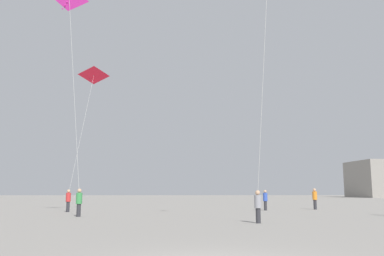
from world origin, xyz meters
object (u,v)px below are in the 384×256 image
object	(u,v)px
person_in_blue	(265,199)
kite_crimson_delta	(94,76)
person_in_orange	(315,198)
person_in_green	(79,201)
person_in_red	(68,200)
kite_magenta_delta	(69,1)
person_in_grey	(258,205)

from	to	relation	value
person_in_blue	kite_crimson_delta	distance (m)	16.78
person_in_orange	kite_crimson_delta	world-z (taller)	kite_crimson_delta
kite_crimson_delta	person_in_blue	bearing A→B (deg)	7.33
person_in_green	kite_crimson_delta	xyz separation A→B (m)	(-0.69, 5.87, 9.52)
person_in_red	person_in_green	xyz separation A→B (m)	(2.17, -5.71, 0.02)
kite_magenta_delta	person_in_green	bearing A→B (deg)	43.09
person_in_grey	person_in_red	xyz separation A→B (m)	(-12.04, 11.07, 0.04)
person_in_orange	person_in_green	size ratio (longest dim) A/B	1.05
person_in_orange	person_in_grey	bearing A→B (deg)	43.50
person_in_blue	person_in_orange	world-z (taller)	person_in_orange
person_in_orange	person_in_green	bearing A→B (deg)	9.00
person_in_red	person_in_green	bearing A→B (deg)	-96.60
person_in_grey	kite_magenta_delta	size ratio (longest dim) A/B	0.12
person_in_green	person_in_orange	bearing A→B (deg)	-127.84
kite_crimson_delta	person_in_orange	bearing A→B (deg)	10.36
person_in_grey	kite_crimson_delta	world-z (taller)	kite_crimson_delta
person_in_blue	kite_magenta_delta	size ratio (longest dim) A/B	0.13
person_in_blue	kite_crimson_delta	size ratio (longest dim) A/B	0.17
person_in_orange	person_in_green	world-z (taller)	person_in_orange
person_in_green	kite_magenta_delta	xyz separation A→B (m)	(-0.94, -0.88, 12.46)
person_in_blue	kite_magenta_delta	world-z (taller)	kite_magenta_delta
kite_magenta_delta	kite_crimson_delta	distance (m)	7.37
person_in_orange	person_in_red	distance (m)	20.03
person_in_green	kite_crimson_delta	distance (m)	11.20
person_in_blue	kite_crimson_delta	xyz separation A→B (m)	(-13.68, -1.76, 9.55)
person_in_blue	kite_crimson_delta	world-z (taller)	kite_crimson_delta
person_in_red	kite_magenta_delta	xyz separation A→B (m)	(1.24, -6.59, 12.48)
person_in_grey	person_in_red	world-z (taller)	person_in_red
kite_magenta_delta	kite_crimson_delta	bearing A→B (deg)	87.91
person_in_blue	person_in_orange	size ratio (longest dim) A/B	0.92
person_in_orange	kite_magenta_delta	bearing A→B (deg)	9.93
person_in_blue	kite_magenta_delta	distance (m)	20.55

